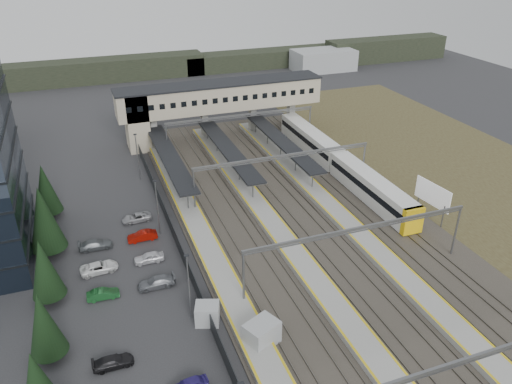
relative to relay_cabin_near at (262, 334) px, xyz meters
name	(u,v)px	position (x,y,z in m)	size (l,w,h in m)	color
ground	(238,261)	(2.31, 14.34, -1.37)	(220.00, 220.00, 0.00)	#2B2B2D
conifer_row	(43,287)	(-19.69, 10.47, 3.47)	(4.42, 49.82, 9.50)	black
car_park	(139,320)	(-11.04, 7.08, -0.76)	(10.60, 44.69, 1.29)	#A3A4A7
lampposts	(170,239)	(-5.69, 15.59, 2.97)	(0.50, 53.25, 8.07)	slate
fence	(178,244)	(-4.19, 19.34, -0.37)	(0.08, 90.00, 2.00)	#26282B
relay_cabin_near	(262,334)	(0.00, 0.00, 0.00)	(3.98, 3.55, 2.74)	#9EA2A4
relay_cabin_far	(207,314)	(-4.20, 5.04, -0.24)	(3.01, 2.76, 2.26)	#9EA2A4
rail_corridor	(291,227)	(11.65, 19.34, -1.08)	(34.00, 90.00, 0.92)	#353029
canopies	(227,148)	(9.31, 41.34, 2.55)	(23.10, 30.00, 3.28)	black
footbridge	(207,100)	(10.01, 56.34, 6.56)	(40.40, 6.40, 11.20)	#B9B093
gantries	(317,193)	(14.31, 17.34, 4.63)	(28.40, 62.28, 7.17)	slate
train	(339,163)	(26.31, 32.71, 0.81)	(3.05, 42.34, 3.83)	silver
billboard	(432,195)	(31.40, 14.94, 2.42)	(0.91, 6.44, 5.59)	slate
scrub_east	(493,188)	(47.31, 19.34, -1.34)	(34.00, 120.00, 0.06)	#40371D
treeline_far	(216,63)	(26.12, 106.61, 1.58)	(170.00, 19.00, 7.00)	black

